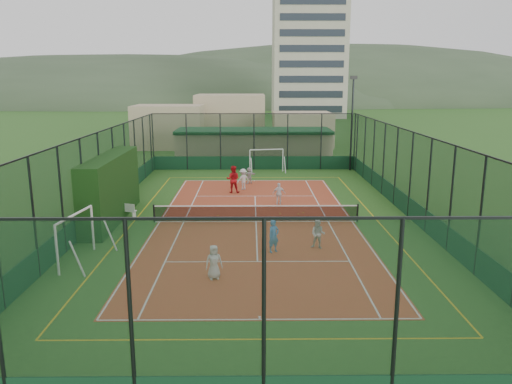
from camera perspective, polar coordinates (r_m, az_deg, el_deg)
ground at (r=28.47m, az=-0.00°, el=-3.43°), size 300.00×300.00×0.00m
court_slab at (r=28.47m, az=-0.00°, el=-3.42°), size 11.17×23.97×0.01m
tennis_net at (r=28.33m, az=-0.00°, el=-2.40°), size 11.67×0.12×1.06m
perimeter_fence at (r=27.88m, az=-0.00°, el=1.51°), size 18.12×34.12×5.00m
floodlight_ne at (r=44.99m, az=10.89°, el=7.66°), size 0.60×0.26×8.25m
clubhouse at (r=49.75m, az=-0.27°, el=5.39°), size 15.20×7.20×3.15m
apartment_tower at (r=110.26m, az=6.05°, el=16.33°), size 15.00×12.00×30.00m
distant_hills at (r=177.52m, az=-0.51°, el=10.16°), size 200.00×60.00×24.00m
hedge_left at (r=29.65m, az=-16.27°, el=0.42°), size 1.28×8.52×3.73m
white_bench at (r=30.37m, az=-14.91°, el=-1.96°), size 1.64×0.91×0.89m
futsal_goal_near at (r=23.47m, az=-19.88°, el=-5.01°), size 3.44×1.45×2.15m
futsal_goal_far at (r=43.73m, az=1.20°, el=3.59°), size 3.16×1.42×1.97m
child_near_left at (r=20.43m, az=-4.83°, el=-7.97°), size 0.78×0.60×1.41m
child_near_mid at (r=23.37m, az=2.04°, el=-5.05°), size 0.68×0.62×1.55m
child_near_right at (r=24.06m, az=7.10°, el=-4.79°), size 0.84×0.75×1.42m
child_far_left at (r=36.60m, az=-1.48°, el=1.48°), size 1.15×0.98×1.55m
child_far_right at (r=32.26m, az=2.65°, el=-0.19°), size 0.85×0.40×1.42m
child_far_back at (r=38.76m, az=-0.79°, el=1.91°), size 1.24×0.86×1.29m
coach at (r=35.57m, az=-2.65°, el=1.47°), size 1.01×0.83×1.95m
tennis_balls at (r=29.85m, az=1.94°, el=-2.58°), size 5.18×1.04×0.07m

